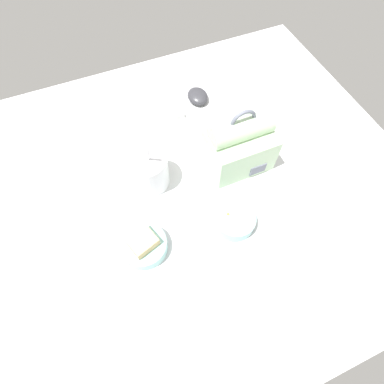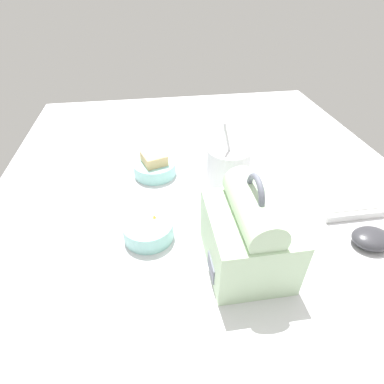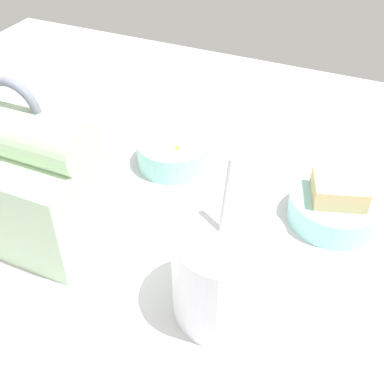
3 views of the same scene
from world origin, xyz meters
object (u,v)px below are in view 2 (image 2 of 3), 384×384
Objects in this scene: soup_cup at (228,166)px; bento_bowl_snacks at (149,229)px; bento_bowl_sandwich at (155,166)px; computer_mouse at (372,238)px; keyboard at (321,176)px; lunch_bag at (248,234)px.

soup_cup is 1.69× the size of bento_bowl_snacks.
soup_cup reaches higher than bento_bowl_sandwich.
soup_cup reaches higher than computer_mouse.
bento_bowl_snacks is (15.94, -20.88, -3.47)cm from soup_cup.
computer_mouse is at bearing 44.06° from soup_cup.
lunch_bag reaches higher than keyboard.
bento_bowl_snacks is (23.71, -2.54, -0.27)cm from bento_bowl_sandwich.
keyboard is at bearing 130.11° from lunch_bag.
bento_bowl_sandwich is (-33.26, -15.60, -5.13)cm from lunch_bag.
bento_bowl_sandwich is at bearing -112.98° from soup_cup.
lunch_bag is 37.09cm from bento_bowl_sandwich.
lunch_bag is (23.88, -28.35, 6.49)cm from keyboard.
computer_mouse is at bearing 78.55° from bento_bowl_snacks.
lunch_bag is at bearing -6.12° from soup_cup.
keyboard is 1.85× the size of soup_cup.
computer_mouse reaches higher than keyboard.
bento_bowl_sandwich is 1.09× the size of bento_bowl_snacks.
keyboard is 44.96cm from bento_bowl_sandwich.
lunch_bag is at bearing -89.16° from computer_mouse.
bento_bowl_snacks is at bearing -52.64° from soup_cup.
lunch_bag is at bearing 62.26° from bento_bowl_snacks.
bento_bowl_sandwich reaches higher than keyboard.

